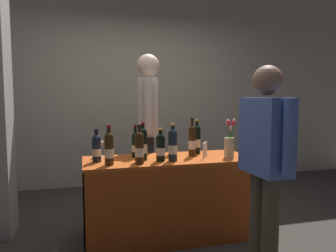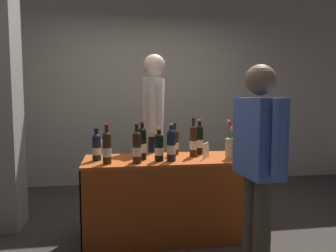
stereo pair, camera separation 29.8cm
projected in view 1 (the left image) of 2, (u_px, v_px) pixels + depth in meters
The scene contains 18 objects.
ground_plane at pixel (168, 236), 3.08m from camera, with size 12.00×12.00×0.00m, color #38332D.
back_partition at pixel (134, 79), 4.86m from camera, with size 7.49×0.12×3.16m, color #B2A893.
tasting_table at pixel (168, 184), 3.04m from camera, with size 1.54×0.60×0.75m.
featured_wine_bottle at pixel (173, 141), 3.19m from camera, with size 0.08×0.08×0.31m.
display_bottle_0 at pixel (197, 139), 3.24m from camera, with size 0.07×0.07×0.34m.
display_bottle_1 at pixel (109, 148), 2.70m from camera, with size 0.08×0.08×0.34m.
display_bottle_2 at pixel (97, 148), 2.83m from camera, with size 0.08×0.08×0.29m.
display_bottle_3 at pixel (135, 144), 3.05m from camera, with size 0.07×0.07×0.31m.
display_bottle_4 at pixel (173, 144), 2.87m from camera, with size 0.08×0.08×0.33m.
display_bottle_5 at pixel (139, 147), 2.75m from camera, with size 0.08×0.08×0.34m.
display_bottle_6 at pixel (192, 140), 3.11m from camera, with size 0.07×0.07×0.37m.
display_bottle_7 at pixel (143, 144), 2.90m from camera, with size 0.08×0.08×0.34m.
display_bottle_8 at pixel (160, 147), 2.87m from camera, with size 0.08×0.08×0.29m.
wine_glass_near_vendor at pixel (100, 145), 3.04m from camera, with size 0.08×0.08×0.15m.
flower_vase at pixel (229, 144), 3.02m from camera, with size 0.11×0.09×0.37m.
brochure_stand at pixel (205, 150), 3.05m from camera, with size 0.17×0.01×0.14m, color silver.
vendor_presenter at pixel (148, 117), 3.63m from camera, with size 0.29×0.58×1.78m.
taster_foreground_right at pixel (266, 154), 2.33m from camera, with size 0.24×0.57×1.54m.
Camera 1 is at (-0.76, -2.87, 1.33)m, focal length 34.76 mm.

